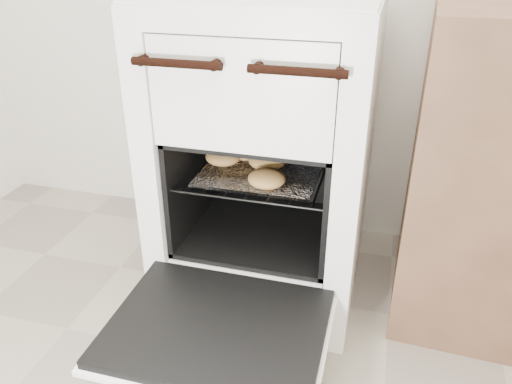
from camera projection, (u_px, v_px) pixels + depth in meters
The scene contains 5 objects.
stove at pixel (268, 157), 1.64m from camera, with size 0.64×0.71×0.98m.
oven_door at pixel (217, 329), 1.30m from camera, with size 0.58×0.45×0.04m.
oven_rack at pixel (263, 170), 1.59m from camera, with size 0.47×0.45×0.01m.
foil_sheet at pixel (261, 171), 1.57m from camera, with size 0.36×0.32×0.01m, color white.
baked_rolls at pixel (251, 162), 1.56m from camera, with size 0.32×0.32×0.06m.
Camera 1 is at (0.25, -0.33, 1.13)m, focal length 35.00 mm.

